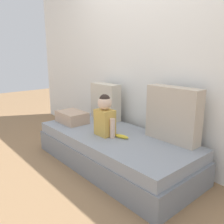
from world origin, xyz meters
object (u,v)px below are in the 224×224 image
banana (122,136)px  couch (113,150)px  folded_blanket (72,117)px  throw_pillow_left (106,102)px  toddler (105,116)px  throw_pillow_right (173,114)px

banana → couch: bearing=173.2°
folded_blanket → couch: bearing=8.7°
folded_blanket → banana: bearing=6.0°
couch → throw_pillow_left: (-0.54, 0.33, 0.43)m
couch → toddler: size_ratio=4.30×
throw_pillow_left → toddler: 0.64m
throw_pillow_right → folded_blanket: bearing=-160.6°
throw_pillow_right → banana: 0.58m
throw_pillow_right → toddler: size_ratio=1.26×
throw_pillow_right → banana: throw_pillow_right is taller
throw_pillow_left → folded_blanket: size_ratio=1.21×
banana → folded_blanket: (-0.85, -0.09, 0.05)m
throw_pillow_right → toddler: (-0.58, -0.41, -0.06)m
throw_pillow_left → folded_blanket: (-0.16, -0.43, -0.17)m
folded_blanket → throw_pillow_right: bearing=19.4°
toddler → couch: bearing=60.3°
throw_pillow_right → folded_blanket: size_ratio=1.43×
toddler → folded_blanket: (-0.65, -0.02, -0.14)m
throw_pillow_left → toddler: (0.49, -0.41, -0.03)m
couch → folded_blanket: folded_blanket is taller
banana → throw_pillow_left: bearing=153.4°
couch → throw_pillow_right: size_ratio=3.42×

